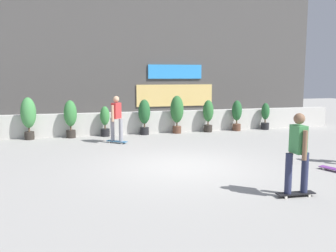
# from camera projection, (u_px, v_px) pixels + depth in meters

# --- Properties ---
(ground_plane) EXTENTS (48.00, 48.00, 0.00)m
(ground_plane) POSITION_uv_depth(u_px,v_px,m) (183.00, 167.00, 9.94)
(ground_plane) COLOR #9E9B96
(planter_wall) EXTENTS (18.00, 0.40, 0.90)m
(planter_wall) POSITION_uv_depth(u_px,v_px,m) (140.00, 122.00, 15.62)
(planter_wall) COLOR beige
(planter_wall) RESTS_ON ground
(building_backdrop) EXTENTS (20.00, 2.08, 6.50)m
(building_backdrop) POSITION_uv_depth(u_px,v_px,m) (125.00, 59.00, 19.06)
(building_backdrop) COLOR #4C4947
(building_backdrop) RESTS_ON ground
(potted_plant_1) EXTENTS (0.57, 0.57, 1.61)m
(potted_plant_1) POSITION_uv_depth(u_px,v_px,m) (28.00, 115.00, 13.98)
(potted_plant_1) COLOR #2D2823
(potted_plant_1) RESTS_ON ground
(potted_plant_2) EXTENTS (0.50, 0.50, 1.47)m
(potted_plant_2) POSITION_uv_depth(u_px,v_px,m) (70.00, 116.00, 14.39)
(potted_plant_2) COLOR #2D2823
(potted_plant_2) RESTS_ON ground
(potted_plant_3) EXTENTS (0.37, 0.37, 1.21)m
(potted_plant_3) POSITION_uv_depth(u_px,v_px,m) (105.00, 120.00, 14.77)
(potted_plant_3) COLOR black
(potted_plant_3) RESTS_ON ground
(potted_plant_4) EXTENTS (0.49, 0.49, 1.45)m
(potted_plant_4) POSITION_uv_depth(u_px,v_px,m) (144.00, 114.00, 15.16)
(potted_plant_4) COLOR black
(potted_plant_4) RESTS_ON ground
(potted_plant_5) EXTENTS (0.55, 0.55, 1.58)m
(potted_plant_5) POSITION_uv_depth(u_px,v_px,m) (177.00, 111.00, 15.51)
(potted_plant_5) COLOR brown
(potted_plant_5) RESTS_ON ground
(potted_plant_6) EXTENTS (0.45, 0.45, 1.37)m
(potted_plant_6) POSITION_uv_depth(u_px,v_px,m) (208.00, 114.00, 15.89)
(potted_plant_6) COLOR #2D2823
(potted_plant_6) RESTS_ON ground
(potted_plant_7) EXTENTS (0.43, 0.43, 1.33)m
(potted_plant_7) POSITION_uv_depth(u_px,v_px,m) (237.00, 114.00, 16.25)
(potted_plant_7) COLOR brown
(potted_plant_7) RESTS_ON ground
(potted_plant_8) EXTENTS (0.36, 0.36, 1.19)m
(potted_plant_8) POSITION_uv_depth(u_px,v_px,m) (265.00, 116.00, 16.63)
(potted_plant_8) COLOR black
(potted_plant_8) RESTS_ON ground
(skater_mid_plaza) EXTENTS (0.73, 0.68, 1.70)m
(skater_mid_plaza) POSITION_uv_depth(u_px,v_px,m) (116.00, 117.00, 13.24)
(skater_mid_plaza) COLOR #266699
(skater_mid_plaza) RESTS_ON ground
(skater_by_wall_right) EXTENTS (0.81, 0.56, 1.70)m
(skater_by_wall_right) POSITION_uv_depth(u_px,v_px,m) (298.00, 151.00, 7.37)
(skater_by_wall_right) COLOR black
(skater_by_wall_right) RESTS_ON ground
(skateboard_near_camera) EXTENTS (0.45, 0.82, 0.08)m
(skateboard_near_camera) POSITION_uv_depth(u_px,v_px,m) (335.00, 169.00, 9.42)
(skateboard_near_camera) COLOR #72338C
(skateboard_near_camera) RESTS_ON ground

